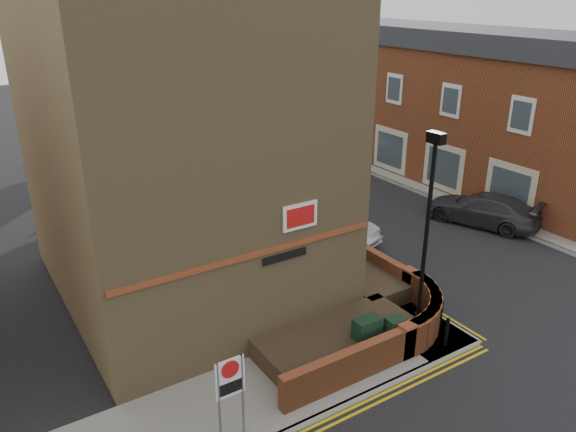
% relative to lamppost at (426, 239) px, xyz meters
% --- Properties ---
extents(ground, '(120.00, 120.00, 0.00)m').
position_rel_lamppost_xyz_m(ground, '(-1.60, -1.20, -3.34)').
color(ground, black).
rests_on(ground, ground).
extents(pavement_corner, '(13.00, 3.00, 0.12)m').
position_rel_lamppost_xyz_m(pavement_corner, '(-5.10, 0.30, -3.28)').
color(pavement_corner, gray).
rests_on(pavement_corner, ground).
extents(pavement_main, '(2.00, 32.00, 0.12)m').
position_rel_lamppost_xyz_m(pavement_main, '(0.40, 14.80, -3.28)').
color(pavement_main, gray).
rests_on(pavement_main, ground).
extents(pavement_far, '(4.00, 40.00, 0.12)m').
position_rel_lamppost_xyz_m(pavement_far, '(11.40, 11.80, -3.28)').
color(pavement_far, gray).
rests_on(pavement_far, ground).
extents(kerb_side, '(13.00, 0.15, 0.12)m').
position_rel_lamppost_xyz_m(kerb_side, '(-5.10, -1.20, -3.28)').
color(kerb_side, gray).
rests_on(kerb_side, ground).
extents(kerb_main_near, '(0.15, 32.00, 0.12)m').
position_rel_lamppost_xyz_m(kerb_main_near, '(1.40, 14.80, -3.28)').
color(kerb_main_near, gray).
rests_on(kerb_main_near, ground).
extents(kerb_main_far, '(0.15, 40.00, 0.12)m').
position_rel_lamppost_xyz_m(kerb_main_far, '(9.40, 11.80, -3.28)').
color(kerb_main_far, gray).
rests_on(kerb_main_far, ground).
extents(yellow_lines_main, '(0.28, 32.00, 0.01)m').
position_rel_lamppost_xyz_m(yellow_lines_main, '(1.65, 14.80, -3.34)').
color(yellow_lines_main, gold).
rests_on(yellow_lines_main, ground).
extents(corner_building, '(8.95, 10.40, 13.60)m').
position_rel_lamppost_xyz_m(corner_building, '(-4.44, 6.80, 2.88)').
color(corner_building, olive).
rests_on(corner_building, ground).
extents(garden_wall, '(6.80, 6.00, 1.20)m').
position_rel_lamppost_xyz_m(garden_wall, '(-1.60, 1.30, -3.34)').
color(garden_wall, brown).
rests_on(garden_wall, ground).
extents(lamppost, '(0.25, 0.50, 6.30)m').
position_rel_lamppost_xyz_m(lamppost, '(0.00, 0.00, 0.00)').
color(lamppost, black).
rests_on(lamppost, pavement_corner).
extents(utility_cabinet_large, '(0.80, 0.45, 1.20)m').
position_rel_lamppost_xyz_m(utility_cabinet_large, '(-1.90, 0.10, -2.62)').
color(utility_cabinet_large, black).
rests_on(utility_cabinet_large, pavement_corner).
extents(utility_cabinet_small, '(0.55, 0.40, 1.10)m').
position_rel_lamppost_xyz_m(utility_cabinet_small, '(-1.10, -0.20, -2.67)').
color(utility_cabinet_small, black).
rests_on(utility_cabinet_small, pavement_corner).
extents(bollard_near, '(0.11, 0.11, 0.90)m').
position_rel_lamppost_xyz_m(bollard_near, '(0.40, -0.80, -2.77)').
color(bollard_near, black).
rests_on(bollard_near, pavement_corner).
extents(bollard_far, '(0.11, 0.11, 0.90)m').
position_rel_lamppost_xyz_m(bollard_far, '(1.00, -0.00, -2.77)').
color(bollard_far, black).
rests_on(bollard_far, pavement_corner).
extents(zone_sign, '(0.72, 0.07, 2.20)m').
position_rel_lamppost_xyz_m(zone_sign, '(-6.60, -0.70, -1.70)').
color(zone_sign, slate).
rests_on(zone_sign, pavement_corner).
extents(far_terrace, '(5.40, 30.40, 8.00)m').
position_rel_lamppost_xyz_m(far_terrace, '(12.90, 15.80, 0.70)').
color(far_terrace, brown).
rests_on(far_terrace, ground).
extents(far_terrace_cream, '(5.40, 12.40, 8.00)m').
position_rel_lamppost_xyz_m(far_terrace_cream, '(12.90, 36.80, 0.71)').
color(far_terrace_cream, beige).
rests_on(far_terrace_cream, ground).
extents(tree_near, '(3.64, 3.65, 6.70)m').
position_rel_lamppost_xyz_m(tree_near, '(0.40, 12.85, 1.36)').
color(tree_near, '#382B1E').
rests_on(tree_near, pavement_main).
extents(tree_mid, '(4.03, 4.03, 7.42)m').
position_rel_lamppost_xyz_m(tree_mid, '(0.40, 20.85, 1.85)').
color(tree_mid, '#382B1E').
rests_on(tree_mid, pavement_main).
extents(tree_far, '(3.81, 3.81, 7.00)m').
position_rel_lamppost_xyz_m(tree_far, '(0.40, 28.85, 1.57)').
color(tree_far, '#382B1E').
rests_on(tree_far, pavement_main).
extents(traffic_light_assembly, '(0.20, 0.16, 4.20)m').
position_rel_lamppost_xyz_m(traffic_light_assembly, '(0.80, 23.80, -0.56)').
color(traffic_light_assembly, black).
rests_on(traffic_light_assembly, pavement_main).
extents(silver_car_near, '(2.91, 4.82, 1.50)m').
position_rel_lamppost_xyz_m(silver_car_near, '(2.00, 7.37, -2.59)').
color(silver_car_near, '#B0B5B9').
rests_on(silver_car_near, ground).
extents(red_car_main, '(3.12, 5.64, 1.49)m').
position_rel_lamppost_xyz_m(red_car_main, '(3.40, 16.55, -2.60)').
color(red_car_main, maroon).
rests_on(red_car_main, ground).
extents(grey_car_far, '(3.58, 5.31, 1.43)m').
position_rel_lamppost_xyz_m(grey_car_far, '(8.90, 4.96, -2.63)').
color(grey_car_far, '#303035').
rests_on(grey_car_far, ground).
extents(silver_car_far, '(2.25, 4.69, 1.54)m').
position_rel_lamppost_xyz_m(silver_car_far, '(8.90, 16.72, -2.57)').
color(silver_car_far, '#9D9EA4').
rests_on(silver_car_far, ground).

